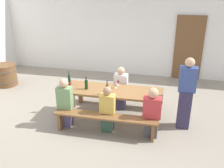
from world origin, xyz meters
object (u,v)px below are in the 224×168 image
Objects in this scene: bench_far at (118,93)px; wine_barrel at (6,75)px; tasting_table at (112,93)px; wine_glass_3 at (116,83)px; seated_guest_near_0 at (65,103)px; wine_glass_0 at (118,81)px; seated_guest_near_2 at (152,113)px; wooden_door at (188,48)px; wine_glass_2 at (70,83)px; wine_glass_1 at (67,82)px; seated_guest_near_1 at (107,110)px; bench_near at (105,119)px; standing_host at (186,95)px; seated_guest_far_0 at (121,89)px; wine_bottle_0 at (86,84)px; wine_bottle_2 at (107,90)px; wine_bottle_1 at (69,80)px.

wine_barrel is at bearing 170.69° from bench_far.
tasting_table is 0.75m from bench_far.
wine_glass_3 is 0.15× the size of seated_guest_near_0.
seated_guest_near_2 is (0.89, -0.84, -0.33)m from wine_glass_0.
wine_glass_2 is (-2.87, -3.18, -0.18)m from wooden_door.
wine_glass_1 reaches higher than bench_far.
tasting_table is 0.37m from wine_glass_0.
seated_guest_near_0 is (-1.03, -0.66, -0.32)m from wine_glass_3.
wine_glass_3 is at bearing -4.63° from seated_guest_near_1.
seated_guest_near_2 reaches higher than bench_near.
wine_glass_2 is 1.09m from wine_glass_3.
standing_host is (2.66, 0.06, -0.07)m from wine_glass_2.
bench_far is at bearing 103.09° from wine_glass_0.
bench_far is 1.37× the size of standing_host.
seated_guest_far_0 is (0.02, 0.23, -0.32)m from wine_glass_0.
bench_far is at bearing -142.96° from seated_guest_far_0.
wine_bottle_0 is 0.43× the size of wine_barrel.
wine_bottle_2 is at bearing -10.71° from wine_glass_2.
wine_bottle_0 is 0.99m from seated_guest_far_0.
seated_guest_near_2 is (0.98, -0.54, -0.14)m from tasting_table.
wine_glass_2 is at bearing -174.37° from tasting_table.
standing_host is at bearing -73.12° from seated_guest_near_1.
wine_glass_0 reaches higher than bench_far.
tasting_table is at bearing -19.18° from wine_barrel.
seated_guest_near_2 is (1.03, -0.26, -0.34)m from wine_bottle_2.
seated_guest_far_0 reaches higher than wine_bottle_1.
seated_guest_near_0 is (-1.05, -0.84, -0.31)m from wine_glass_0.
wine_bottle_2 is 0.30× the size of seated_guest_near_0.
bench_far is 1.87m from standing_host.
wine_barrel is at bearing 162.87° from wine_glass_3.
wine_glass_0 is at bearing 16.40° from wine_glass_1.
seated_guest_far_0 is (1.11, 0.63, -0.33)m from wine_glass_2.
wine_bottle_2 reaches higher than seated_guest_near_1.
wine_bottle_0 reaches higher than bench_far.
wine_glass_3 is at bearing -121.40° from wooden_door.
wooden_door is 12.28× the size of wine_glass_2.
wine_barrel is (-3.80, 1.17, -0.54)m from wine_glass_3.
bench_near is 0.97m from wine_glass_3.
wine_glass_3 is at bearing -57.26° from seated_guest_near_0.
wine_glass_0 is at bearing 10.59° from wine_bottle_1.
seated_guest_near_0 is at bearing -75.59° from wine_glass_1.
bench_near is 0.99m from seated_guest_near_0.
wine_bottle_1 is at bearing 60.59° from seated_guest_near_1.
tasting_table is at bearing 5.63° from wine_glass_2.
wine_bottle_2 is at bearing -12.58° from wine_glass_1.
bench_far is at bearing 51.85° from wine_bottle_0.
tasting_table is 1.04× the size of bench_far.
wine_bottle_1 is 0.13m from wine_glass_1.
wine_barrel is at bearing -13.88° from standing_host.
wine_barrel is (-5.61, -1.79, -0.71)m from wooden_door.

